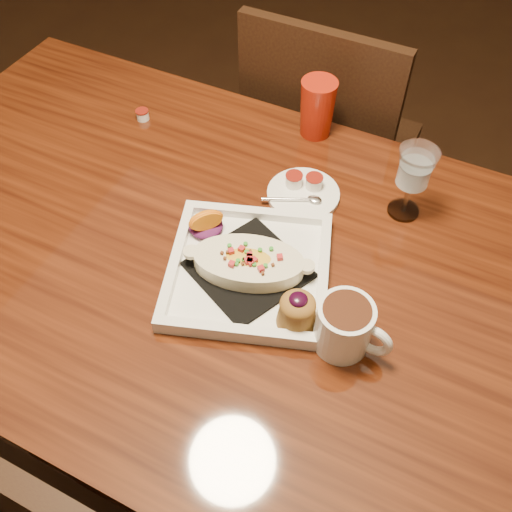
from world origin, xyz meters
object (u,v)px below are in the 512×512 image
at_px(table, 216,280).
at_px(coffee_mug, 346,326).
at_px(goblet, 414,171).
at_px(red_tumbler, 317,108).
at_px(plate, 253,271).
at_px(chair_far, 326,149).
at_px(saucer, 302,192).

relative_size(table, coffee_mug, 11.62).
distance_m(goblet, red_tumbler, 0.29).
height_order(table, coffee_mug, coffee_mug).
distance_m(plate, coffee_mug, 0.20).
bearing_deg(chair_far, goblet, 127.52).
xyz_separation_m(table, chair_far, (-0.00, 0.63, -0.15)).
height_order(plate, red_tumbler, red_tumbler).
relative_size(goblet, saucer, 1.05).
bearing_deg(plate, saucer, 72.25).
bearing_deg(red_tumbler, chair_far, 99.97).
bearing_deg(plate, chair_far, 79.60).
distance_m(chair_far, red_tumbler, 0.39).
distance_m(table, plate, 0.16).
height_order(table, red_tumbler, red_tumbler).
bearing_deg(chair_far, coffee_mug, 112.11).
relative_size(table, saucer, 10.24).
relative_size(plate, red_tumbler, 2.75).
bearing_deg(saucer, coffee_mug, -55.61).
xyz_separation_m(goblet, red_tumbler, (-0.25, 0.15, -0.04)).
height_order(coffee_mug, goblet, goblet).
relative_size(plate, goblet, 2.32).
bearing_deg(saucer, goblet, 13.35).
distance_m(plate, red_tumbler, 0.43).
bearing_deg(red_tumbler, coffee_mug, -62.66).
bearing_deg(coffee_mug, red_tumbler, 121.17).
distance_m(chair_far, coffee_mug, 0.82).
height_order(goblet, red_tumbler, goblet).
bearing_deg(table, red_tumbler, 84.24).
bearing_deg(saucer, plate, -88.92).
xyz_separation_m(table, goblet, (0.29, 0.25, 0.20)).
height_order(goblet, saucer, goblet).
bearing_deg(plate, coffee_mug, -33.90).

